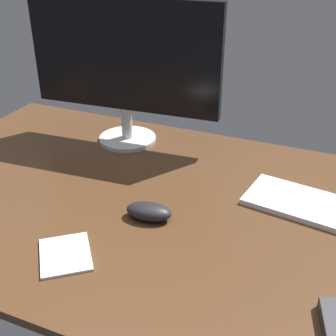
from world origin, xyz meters
TOP-DOWN VIEW (x-y plane):
  - desk at (0.00, 0.00)cm, footprint 140.00×84.00cm
  - monitor at (-22.39, 27.30)cm, footprint 56.00×17.17cm
  - computer_mouse at (1.02, -7.18)cm, footprint 11.06×6.91cm
  - notepad at (-8.80, -25.44)cm, footprint 15.14×15.50cm

SIDE VIEW (x-z plane):
  - desk at x=0.00cm, z-range 0.00..2.00cm
  - notepad at x=-8.80cm, z-range 2.00..2.60cm
  - computer_mouse at x=1.02cm, z-range 2.00..5.66cm
  - monitor at x=-22.39cm, z-range 5.26..46.73cm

